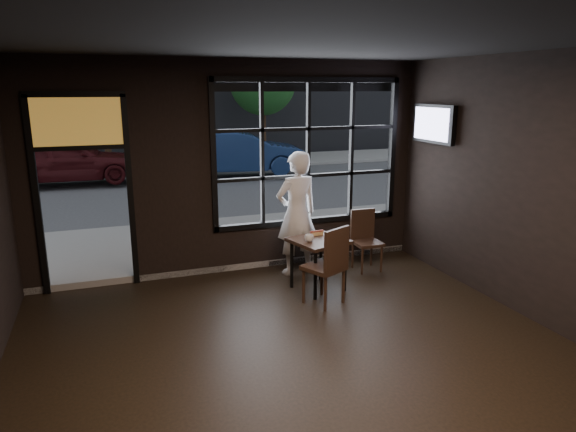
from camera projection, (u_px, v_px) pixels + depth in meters
name	position (u px, v px, depth m)	size (l,w,h in m)	color
floor	(327.00, 391.00, 4.85)	(6.00, 7.00, 0.02)	black
ceiling	(334.00, 32.00, 4.07)	(6.00, 7.00, 0.02)	black
window_frame	(308.00, 152.00, 8.00)	(3.06, 0.12, 2.28)	black
stained_transom	(77.00, 121.00, 6.79)	(1.20, 0.06, 0.70)	orange
street_asphalt	(140.00, 143.00, 26.77)	(60.00, 41.00, 0.04)	#545456
cafe_table	(318.00, 264.00, 7.21)	(0.68, 0.68, 0.74)	black
chair_near	(324.00, 265.00, 6.71)	(0.46, 0.46, 1.06)	black
chair_window	(367.00, 241.00, 7.96)	(0.41, 0.41, 0.94)	black
man	(297.00, 213.00, 7.72)	(0.69, 0.45, 1.88)	white
hotdog	(317.00, 233.00, 7.31)	(0.20, 0.08, 0.06)	tan
cup	(309.00, 238.00, 7.00)	(0.12, 0.12, 0.10)	silver
tv	(434.00, 124.00, 7.74)	(0.11, 0.98, 0.57)	black
navy_car	(240.00, 153.00, 16.21)	(1.46, 4.19, 1.38)	navy
maroon_car	(67.00, 159.00, 14.78)	(1.63, 4.05, 1.38)	#3D0D10
tree_left	(102.00, 74.00, 16.99)	(2.67, 2.67, 4.56)	#332114
tree_right	(263.00, 82.00, 19.14)	(2.49, 2.49, 4.24)	#332114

